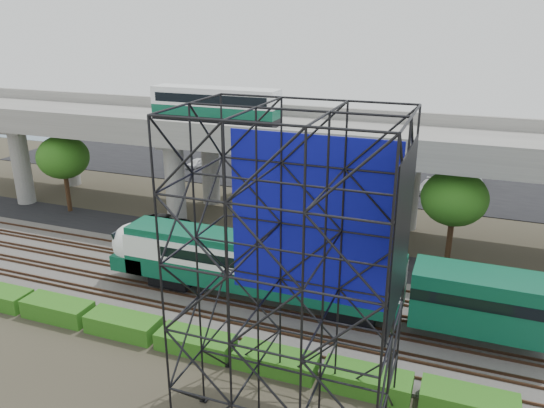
% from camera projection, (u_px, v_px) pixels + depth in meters
% --- Properties ---
extents(ground, '(140.00, 140.00, 0.00)m').
position_uv_depth(ground, '(214.00, 311.00, 35.08)').
color(ground, '#474233').
rests_on(ground, ground).
extents(ballast_bed, '(90.00, 12.00, 0.20)m').
position_uv_depth(ballast_bed, '(227.00, 295.00, 36.81)').
color(ballast_bed, slate).
rests_on(ballast_bed, ground).
extents(service_road, '(90.00, 5.00, 0.08)m').
position_uv_depth(service_road, '(270.00, 249.00, 44.33)').
color(service_road, black).
rests_on(service_road, ground).
extents(parking_lot, '(90.00, 18.00, 0.08)m').
position_uv_depth(parking_lot, '(338.00, 175.00, 65.05)').
color(parking_lot, black).
rests_on(parking_lot, ground).
extents(harbor_water, '(140.00, 40.00, 0.03)m').
position_uv_depth(harbor_water, '(372.00, 139.00, 84.46)').
color(harbor_water, '#42546D').
rests_on(harbor_water, ground).
extents(rail_tracks, '(90.00, 9.52, 0.16)m').
position_uv_depth(rail_tracks, '(227.00, 293.00, 36.75)').
color(rail_tracks, '#472D1E').
rests_on(rail_tracks, ballast_bed).
extents(commuter_train, '(29.30, 3.06, 4.30)m').
position_uv_depth(commuter_train, '(288.00, 270.00, 34.38)').
color(commuter_train, black).
rests_on(commuter_train, rail_tracks).
extents(overpass, '(80.00, 12.00, 12.40)m').
position_uv_depth(overpass, '(287.00, 139.00, 46.63)').
color(overpass, '#9E9B93').
rests_on(overpass, ground).
extents(scaffold_tower, '(9.36, 6.36, 15.00)m').
position_uv_depth(scaffold_tower, '(290.00, 284.00, 22.89)').
color(scaffold_tower, black).
rests_on(scaffold_tower, ground).
extents(hedge_strip, '(34.60, 1.80, 1.20)m').
position_uv_depth(hedge_strip, '(196.00, 342.00, 30.77)').
color(hedge_strip, '#296216').
rests_on(hedge_strip, ground).
extents(trees, '(40.94, 16.94, 7.69)m').
position_uv_depth(trees, '(245.00, 163.00, 49.04)').
color(trees, '#382314').
rests_on(trees, ground).
extents(suv, '(4.96, 2.31, 1.37)m').
position_uv_depth(suv, '(167.00, 223.00, 47.93)').
color(suv, black).
rests_on(suv, service_road).
extents(parked_cars, '(35.59, 9.35, 1.27)m').
position_uv_depth(parked_cars, '(342.00, 171.00, 64.48)').
color(parked_cars, white).
rests_on(parked_cars, parking_lot).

